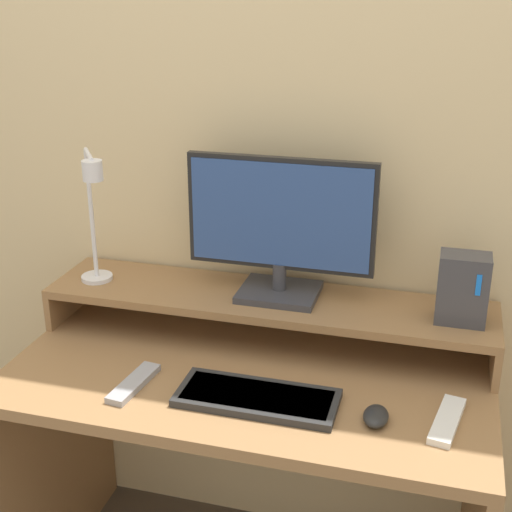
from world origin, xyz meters
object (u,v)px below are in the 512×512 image
at_px(monitor, 280,226).
at_px(remote_control, 134,383).
at_px(desk_lamp, 94,213).
at_px(router_dock, 463,289).
at_px(remote_secondary, 447,421).
at_px(keyboard, 257,397).
at_px(mouse, 376,416).

relative_size(monitor, remote_control, 2.65).
bearing_deg(desk_lamp, router_dock, 3.19).
bearing_deg(remote_secondary, keyboard, -176.51).
xyz_separation_m(monitor, remote_secondary, (0.45, -0.30, -0.30)).
height_order(monitor, keyboard, monitor).
height_order(keyboard, mouse, mouse).
xyz_separation_m(desk_lamp, remote_secondary, (0.92, -0.22, -0.32)).
bearing_deg(monitor, desk_lamp, -170.06).
relative_size(router_dock, mouse, 2.07).
relative_size(desk_lamp, router_dock, 2.14).
bearing_deg(mouse, remote_control, -179.23).
bearing_deg(remote_secondary, router_dock, 87.82).
distance_m(router_dock, remote_secondary, 0.33).
relative_size(desk_lamp, keyboard, 1.01).
distance_m(desk_lamp, router_dock, 0.94).
xyz_separation_m(keyboard, remote_secondary, (0.42, 0.03, -0.00)).
bearing_deg(remote_secondary, mouse, -167.17).
bearing_deg(remote_control, mouse, 0.77).
height_order(desk_lamp, keyboard, desk_lamp).
distance_m(monitor, keyboard, 0.44).
relative_size(router_dock, keyboard, 0.47).
height_order(desk_lamp, router_dock, desk_lamp).
relative_size(keyboard, mouse, 4.39).
xyz_separation_m(remote_control, remote_secondary, (0.71, 0.04, 0.00)).
relative_size(keyboard, remote_control, 2.01).
bearing_deg(keyboard, desk_lamp, 154.52).
distance_m(remote_control, remote_secondary, 0.72).
distance_m(monitor, remote_secondary, 0.62).
bearing_deg(desk_lamp, mouse, -17.85).
bearing_deg(router_dock, mouse, -117.92).
distance_m(router_dock, remote_control, 0.81).
bearing_deg(mouse, monitor, 131.81).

